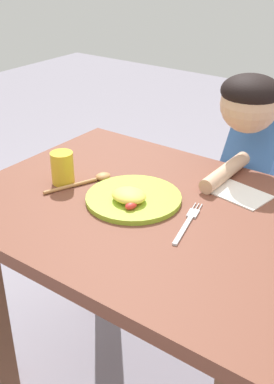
{
  "coord_description": "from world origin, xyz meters",
  "views": [
    {
      "loc": [
        0.65,
        -0.95,
        1.42
      ],
      "look_at": [
        -0.06,
        0.02,
        0.78
      ],
      "focal_mm": 44.79,
      "sensor_mm": 36.0,
      "label": 1
    }
  ],
  "objects_px": {
    "spoon": "(92,180)",
    "drinking_cup": "(62,168)",
    "person": "(250,190)",
    "fork": "(188,222)",
    "plate": "(133,197)"
  },
  "relations": [
    {
      "from": "fork",
      "to": "person",
      "type": "bearing_deg",
      "value": -9.28
    },
    {
      "from": "drinking_cup",
      "to": "person",
      "type": "bearing_deg",
      "value": 54.03
    },
    {
      "from": "plate",
      "to": "fork",
      "type": "relative_size",
      "value": 1.26
    },
    {
      "from": "fork",
      "to": "spoon",
      "type": "distance_m",
      "value": 0.36
    },
    {
      "from": "drinking_cup",
      "to": "plate",
      "type": "bearing_deg",
      "value": 7.54
    },
    {
      "from": "plate",
      "to": "spoon",
      "type": "height_order",
      "value": "plate"
    },
    {
      "from": "plate",
      "to": "fork",
      "type": "distance_m",
      "value": 0.19
    },
    {
      "from": "plate",
      "to": "spoon",
      "type": "relative_size",
      "value": 1.28
    },
    {
      "from": "drinking_cup",
      "to": "person",
      "type": "relative_size",
      "value": 0.09
    },
    {
      "from": "fork",
      "to": "spoon",
      "type": "bearing_deg",
      "value": 70.93
    },
    {
      "from": "spoon",
      "to": "drinking_cup",
      "type": "relative_size",
      "value": 2.15
    },
    {
      "from": "spoon",
      "to": "person",
      "type": "distance_m",
      "value": 0.59
    },
    {
      "from": "spoon",
      "to": "fork",
      "type": "bearing_deg",
      "value": -72.57
    },
    {
      "from": "spoon",
      "to": "plate",
      "type": "bearing_deg",
      "value": -74.34
    },
    {
      "from": "drinking_cup",
      "to": "person",
      "type": "height_order",
      "value": "person"
    }
  ]
}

